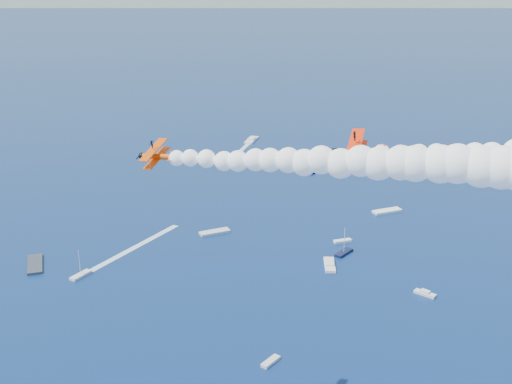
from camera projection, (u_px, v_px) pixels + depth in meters
The scene contains 5 objects.
biplane_lead at pixel (360, 153), 98.33m from camera, with size 8.11×9.10×5.48m, color #FF2605, non-canonical shape.
biplane_trail at pixel (158, 157), 103.84m from camera, with size 6.46×7.25×4.37m, color #EB4704, non-canonical shape.
smoke_trail_trail at pixel (333, 162), 94.05m from camera, with size 53.80×17.88×10.06m, color white, non-canonical shape.
spectator_boats at pixel (433, 230), 208.38m from camera, with size 239.28×158.91×0.70m.
boat_wakes at pixel (306, 191), 243.14m from camera, with size 126.58×155.75×0.04m.
Camera 1 is at (56.47, -63.39, 82.52)m, focal length 47.12 mm.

